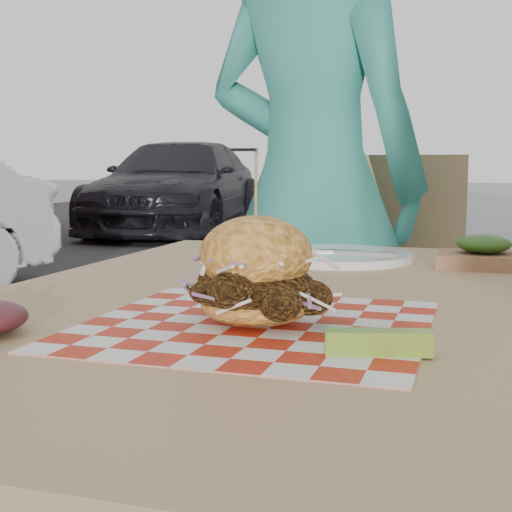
% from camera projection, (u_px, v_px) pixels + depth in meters
% --- Properties ---
extents(diner, '(0.72, 0.57, 1.73)m').
position_uv_depth(diner, '(311.00, 186.00, 1.89)').
color(diner, teal).
rests_on(diner, ground).
extents(car_dark, '(2.29, 4.53, 1.26)m').
position_uv_depth(car_dark, '(179.00, 186.00, 9.98)').
color(car_dark, black).
rests_on(car_dark, ground).
extents(patio_table, '(0.80, 1.20, 0.75)m').
position_uv_depth(patio_table, '(286.00, 351.00, 0.96)').
color(patio_table, tan).
rests_on(patio_table, ground).
extents(patio_chair, '(0.46, 0.47, 0.95)m').
position_uv_depth(patio_chair, '(378.00, 301.00, 1.95)').
color(patio_chair, tan).
rests_on(patio_chair, ground).
extents(paper_liner, '(0.36, 0.36, 0.00)m').
position_uv_depth(paper_liner, '(256.00, 324.00, 0.76)').
color(paper_liner, red).
rests_on(paper_liner, patio_table).
extents(sandwich, '(0.16, 0.16, 0.18)m').
position_uv_depth(sandwich, '(256.00, 277.00, 0.76)').
color(sandwich, '#F1A044').
rests_on(sandwich, paper_liner).
extents(pickle_spear, '(0.10, 0.04, 0.02)m').
position_uv_depth(pickle_spear, '(378.00, 342.00, 0.64)').
color(pickle_spear, olive).
rests_on(pickle_spear, paper_liner).
extents(place_setting, '(0.27, 0.27, 0.02)m').
position_uv_depth(place_setting, '(338.00, 256.00, 1.29)').
color(place_setting, white).
rests_on(place_setting, patio_table).
extents(kraft_tray, '(0.15, 0.12, 0.06)m').
position_uv_depth(kraft_tray, '(483.00, 254.00, 1.20)').
color(kraft_tray, '#8C5F40').
rests_on(kraft_tray, patio_table).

